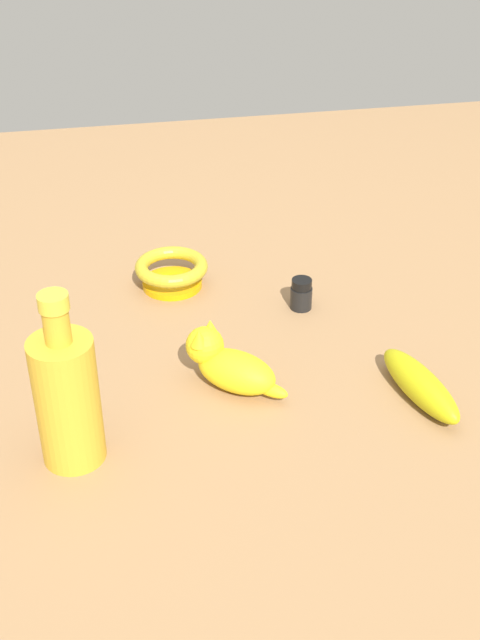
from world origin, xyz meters
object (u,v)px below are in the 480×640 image
Objects in this scene: banana at (420,385)px; cat_figurine at (228,364)px; nail_polish_jar at (301,294)px; bottle_tall at (67,397)px; bowl at (172,271)px.

cat_figurine is (-0.07, -0.23, 0.01)m from banana.
cat_figurine is at bearing -40.16° from nail_polish_jar.
bottle_tall is 4.56× the size of nail_polish_jar.
bottle_tall reaches higher than banana.
bowl is at bearing -153.16° from banana.
bowl is 0.40m from bottle_tall.
bottle_tall is (0.37, -0.16, 0.06)m from bowl.
bottle_tall is 0.23m from cat_figurine.
banana is (-0.02, 0.43, -0.07)m from bottle_tall.
banana is 0.24m from cat_figurine.
bottle_tall reaches higher than nail_polish_jar.
bowl is 0.92× the size of cat_figurine.
bowl is 0.71× the size of banana.
nail_polish_jar reaches higher than bowl.
bottle_tall is 1.79× the size of cat_figurine.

